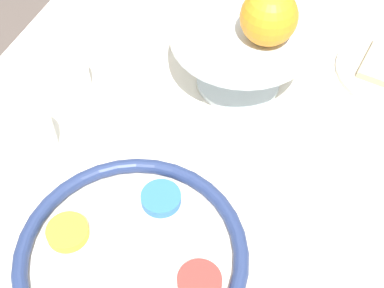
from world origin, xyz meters
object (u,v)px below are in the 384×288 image
object	(u,v)px
fruit_stand	(242,36)
orange_fruit	(268,17)
seder_plate	(132,257)
cup_mid	(29,137)
cup_far	(66,77)

from	to	relation	value
fruit_stand	orange_fruit	world-z (taller)	orange_fruit
seder_plate	fruit_stand	bearing A→B (deg)	-3.62
cup_mid	cup_far	world-z (taller)	same
orange_fruit	cup_far	world-z (taller)	orange_fruit
orange_fruit	cup_far	size ratio (longest dim) A/B	1.09
cup_mid	fruit_stand	bearing A→B (deg)	-43.85
fruit_stand	cup_far	xyz separation A→B (m)	(-0.12, 0.25, -0.07)
seder_plate	orange_fruit	xyz separation A→B (m)	(0.33, -0.06, 0.15)
fruit_stand	cup_far	distance (m)	0.28
cup_far	cup_mid	bearing A→B (deg)	-174.63
fruit_stand	cup_far	bearing A→B (deg)	115.94
orange_fruit	cup_mid	world-z (taller)	orange_fruit
seder_plate	cup_mid	distance (m)	0.24
fruit_stand	cup_mid	size ratio (longest dim) A/B	2.97
fruit_stand	orange_fruit	xyz separation A→B (m)	(-0.03, -0.04, 0.07)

